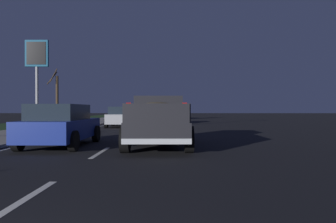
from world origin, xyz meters
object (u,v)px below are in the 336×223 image
object	(u,v)px
sedan_tan	(164,115)
bare_tree_far	(57,97)
pickup_truck	(158,119)
gas_price_sign	(37,61)
sedan_blue	(61,125)
sedan_silver	(121,117)
sedan_black	(167,113)

from	to	relation	value
sedan_tan	bare_tree_far	bearing A→B (deg)	74.21
pickup_truck	gas_price_sign	size ratio (longest dim) A/B	0.77
sedan_blue	sedan_silver	bearing A→B (deg)	-1.07
gas_price_sign	pickup_truck	bearing A→B (deg)	-142.82
pickup_truck	sedan_black	world-z (taller)	pickup_truck
sedan_black	pickup_truck	bearing A→B (deg)	-180.00
sedan_black	bare_tree_far	world-z (taller)	bare_tree_far
sedan_tan	sedan_silver	world-z (taller)	same
sedan_tan	sedan_silver	bearing A→B (deg)	148.43
sedan_silver	pickup_truck	bearing A→B (deg)	-164.73
sedan_blue	gas_price_sign	world-z (taller)	gas_price_sign
sedan_tan	sedan_silver	xyz separation A→B (m)	(-5.22, 3.21, 0.00)
sedan_blue	bare_tree_far	bearing A→B (deg)	20.71
bare_tree_far	pickup_truck	bearing A→B (deg)	-151.01
pickup_truck	gas_price_sign	xyz separation A→B (m)	(14.02, 10.63, 4.35)
sedan_silver	bare_tree_far	distance (m)	11.82
gas_price_sign	sedan_black	bearing A→B (deg)	-31.77
sedan_silver	sedan_blue	bearing A→B (deg)	178.93
sedan_black	bare_tree_far	distance (m)	15.67
sedan_tan	pickup_truck	bearing A→B (deg)	-179.59
sedan_tan	sedan_blue	bearing A→B (deg)	168.94
sedan_blue	sedan_black	xyz separation A→B (m)	(31.36, -3.56, 0.00)
sedan_tan	sedan_blue	world-z (taller)	same
sedan_tan	sedan_silver	distance (m)	6.13
pickup_truck	sedan_blue	bearing A→B (deg)	92.81
sedan_blue	sedan_silver	xyz separation A→B (m)	(12.37, -0.23, 0.00)
pickup_truck	sedan_black	distance (m)	31.19
gas_price_sign	sedan_blue	bearing A→B (deg)	-153.51
sedan_tan	sedan_black	bearing A→B (deg)	-0.51
sedan_blue	sedan_black	size ratio (longest dim) A/B	1.00
sedan_blue	gas_price_sign	distance (m)	16.50
sedan_silver	gas_price_sign	xyz separation A→B (m)	(1.82, 7.30, 4.55)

